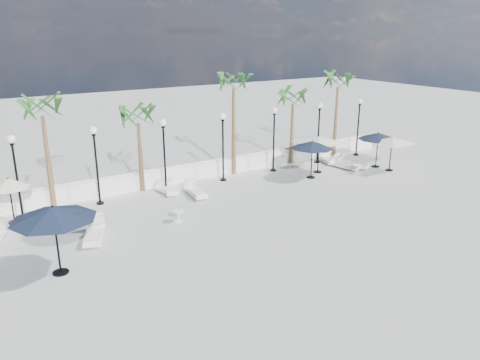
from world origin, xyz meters
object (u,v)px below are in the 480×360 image
parasol_navy_mid (312,145)px  parasol_cream_sq_a (319,137)px  lounger_1 (94,233)px  lounger_5 (326,159)px  parasol_cream_small (9,184)px  lounger_6 (353,164)px  parasol_navy_right (378,136)px  parasol_cream_sq_b (392,138)px  parasol_navy_left (53,214)px  lounger_3 (170,189)px  lounger_4 (195,191)px  lounger_2 (166,189)px  lounger_7 (344,165)px

parasol_navy_mid → parasol_cream_sq_a: (1.06, 0.62, 0.22)m
lounger_1 → lounger_5: (15.94, 3.65, -0.02)m
parasol_cream_small → lounger_6: bearing=-5.5°
lounger_5 → parasol_navy_mid: size_ratio=0.83×
parasol_navy_right → parasol_cream_sq_b: parasol_navy_right is taller
lounger_5 → parasol_navy_left: bearing=-145.2°
lounger_3 → lounger_5: (10.97, 0.00, 0.03)m
parasol_cream_sq_a → parasol_cream_small: 16.53m
lounger_4 → parasol_cream_sq_b: (12.01, -2.29, 1.78)m
lounger_6 → parasol_navy_left: (-18.25, -3.98, 1.99)m
lounger_2 → lounger_6: bearing=-19.3°
parasol_cream_small → lounger_1: bearing=-55.5°
lounger_2 → lounger_4: size_ratio=0.83×
lounger_2 → lounger_4: lounger_4 is taller
lounger_6 → lounger_3: bearing=148.1°
lounger_5 → lounger_6: size_ratio=1.00×
lounger_7 → parasol_navy_left: (-17.73, -4.18, 2.00)m
parasol_navy_right → lounger_4: bearing=173.7°
lounger_1 → lounger_6: (16.44, 1.81, -0.02)m
lounger_5 → parasol_navy_right: 3.51m
lounger_7 → lounger_2: bearing=162.2°
lounger_2 → parasol_navy_right: parasol_navy_right is taller
lounger_2 → lounger_4: 1.58m
lounger_2 → lounger_4: bearing=-56.2°
parasol_navy_left → parasol_cream_sq_a: bearing=15.7°
lounger_7 → parasol_navy_right: size_ratio=0.81×
lounger_1 → parasol_cream_sq_a: bearing=31.1°
lounger_5 → lounger_1: bearing=-150.5°
parasol_cream_sq_b → lounger_6: bearing=132.4°
lounger_1 → lounger_2: size_ratio=1.31×
parasol_cream_sq_a → parasol_cream_sq_b: (3.91, -2.05, -0.13)m
lounger_6 → parasol_navy_right: parasol_navy_right is taller
lounger_4 → parasol_navy_mid: (7.03, -0.86, 1.69)m
lounger_3 → parasol_cream_sq_a: (9.01, -1.38, 1.94)m
parasol_navy_mid → lounger_4: bearing=173.0°
lounger_1 → lounger_5: 16.35m
lounger_3 → lounger_6: (11.47, -1.84, 0.03)m
lounger_1 → lounger_7: 16.05m
lounger_4 → parasol_navy_mid: size_ratio=0.82×
lounger_4 → parasol_navy_right: bearing=-0.4°
parasol_cream_sq_a → parasol_cream_sq_b: bearing=-27.6°
lounger_4 → parasol_cream_sq_b: 12.35m
lounger_3 → parasol_cream_sq_a: 9.32m
lounger_6 → parasol_navy_mid: parasol_navy_mid is taller
parasol_cream_sq_a → lounger_1: bearing=-170.8°
lounger_2 → parasol_cream_small: parasol_cream_small is taller
lounger_5 → lounger_4: bearing=-156.9°
lounger_3 → lounger_2: bearing=-164.8°
parasol_navy_left → parasol_cream_sq_a: (15.79, 4.44, -0.08)m
parasol_navy_left → parasol_navy_mid: parasol_navy_left is taller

